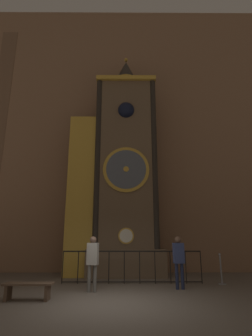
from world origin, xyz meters
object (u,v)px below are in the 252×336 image
(visitor_near, at_px, (93,258))
(visitor_far, at_px, (179,257))
(visitor_bench, at_px, (28,288))
(clock_tower, at_px, (117,173))
(stanchion_post, at_px, (221,274))

(visitor_near, relative_size, visitor_far, 1.00)
(visitor_far, xyz_separation_m, visitor_bench, (-4.40, -1.54, -0.70))
(visitor_bench, bearing_deg, clock_tower, 63.68)
(stanchion_post, relative_size, visitor_bench, 0.81)
(clock_tower, height_order, stanchion_post, clock_tower)
(clock_tower, distance_m, visitor_bench, 6.64)
(visitor_far, height_order, visitor_bench, visitor_far)
(visitor_far, bearing_deg, visitor_near, -179.22)
(visitor_bench, bearing_deg, visitor_near, 34.84)
(visitor_near, relative_size, stanchion_post, 1.56)
(clock_tower, distance_m, visitor_near, 5.03)
(clock_tower, distance_m, stanchion_post, 6.11)
(visitor_far, bearing_deg, visitor_bench, -168.83)
(visitor_near, height_order, visitor_bench, visitor_near)
(clock_tower, height_order, visitor_far, clock_tower)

